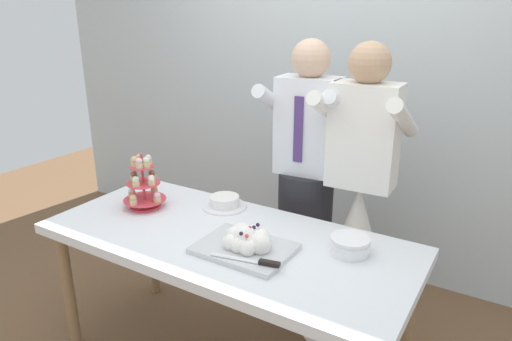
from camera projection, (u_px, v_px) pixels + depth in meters
name	position (u px, v px, depth m)	size (l,w,h in m)	color
rear_wall	(343.00, 64.00, 3.12)	(5.20, 0.10, 2.90)	silver
dessert_table	(226.00, 249.00, 2.23)	(1.80, 0.80, 0.78)	silver
cupcake_stand	(144.00, 185.00, 2.48)	(0.23, 0.23, 0.31)	#D83F4C
main_cake_tray	(246.00, 242.00, 2.05)	(0.43, 0.31, 0.12)	silver
plate_stack	(350.00, 245.00, 2.03)	(0.18, 0.18, 0.08)	white
round_cake	(225.00, 202.00, 2.51)	(0.24, 0.24, 0.06)	white
person_groom	(305.00, 200.00, 2.69)	(0.50, 0.52, 1.66)	#232328
person_bride	(356.00, 242.00, 2.54)	(0.56, 0.56, 1.66)	white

